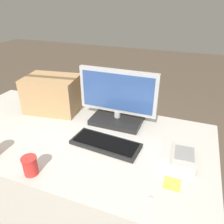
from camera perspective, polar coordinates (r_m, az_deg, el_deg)
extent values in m
plane|color=brown|center=(1.94, -9.05, -23.64)|extent=(12.00, 12.00, 0.00)
cube|color=beige|center=(1.67, -10.01, -15.92)|extent=(1.80, 0.90, 0.72)
cube|color=black|center=(1.54, 1.41, -1.85)|extent=(0.35, 0.25, 0.04)
cylinder|color=#B2B2B2|center=(1.52, 1.42, -0.55)|extent=(0.04, 0.04, 0.04)
cube|color=#B2B2B2|center=(1.45, 1.50, 5.39)|extent=(0.54, 0.03, 0.30)
cube|color=#2D4C8C|center=(1.43, 1.27, 5.14)|extent=(0.49, 0.01, 0.25)
cube|color=black|center=(1.31, -1.67, -8.30)|extent=(0.42, 0.20, 0.02)
cube|color=black|center=(1.30, -1.68, -7.81)|extent=(0.39, 0.16, 0.01)
cube|color=beige|center=(1.26, 16.73, -10.98)|extent=(0.19, 0.22, 0.04)
cube|color=beige|center=(1.23, 14.07, -9.26)|extent=(0.06, 0.20, 0.03)
cube|color=gray|center=(1.24, 18.38, -10.29)|extent=(0.11, 0.13, 0.01)
cylinder|color=red|center=(1.18, -20.56, -13.16)|extent=(0.07, 0.07, 0.09)
cylinder|color=red|center=(1.15, -20.98, -11.28)|extent=(0.08, 0.08, 0.01)
cube|color=silver|center=(1.00, 9.24, -24.19)|extent=(0.01, 0.11, 0.00)
ellipsoid|color=silver|center=(1.04, 10.01, -21.37)|extent=(0.02, 0.03, 0.00)
cube|color=tan|center=(1.71, -15.26, 4.58)|extent=(0.42, 0.33, 0.26)
cube|color=brown|center=(1.67, -15.84, 8.78)|extent=(0.38, 0.10, 0.00)
cube|color=#E5DB4C|center=(1.12, 15.38, -17.65)|extent=(0.08, 0.08, 0.01)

